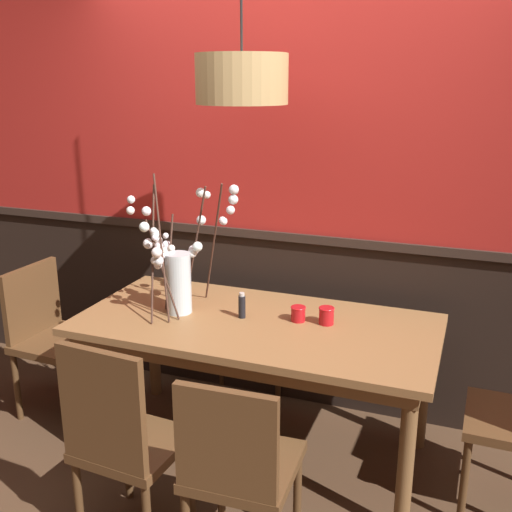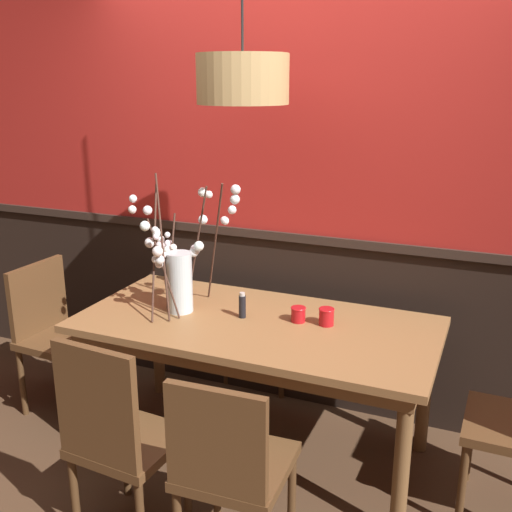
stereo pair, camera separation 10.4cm
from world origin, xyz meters
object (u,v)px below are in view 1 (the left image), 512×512
(chair_far_side_left, at_px, (264,305))
(candle_holder_nearer_edge, at_px, (326,316))
(chair_head_west_end, at_px, (50,331))
(vase_with_blossoms, at_px, (179,269))
(chair_near_side_right, at_px, (238,466))
(condiment_bottle, at_px, (242,306))
(chair_near_side_left, at_px, (121,437))
(pendant_lamp, at_px, (242,79))
(dining_table, at_px, (256,336))
(chair_far_side_right, at_px, (337,306))
(candle_holder_nearer_center, at_px, (298,314))

(chair_far_side_left, bearing_deg, candle_holder_nearer_edge, -50.77)
(chair_head_west_end, height_order, vase_with_blossoms, vase_with_blossoms)
(chair_near_side_right, bearing_deg, condiment_bottle, 110.89)
(chair_near_side_right, distance_m, candle_holder_nearer_edge, 0.97)
(chair_head_west_end, xyz_separation_m, candle_holder_nearer_edge, (1.65, 0.10, 0.30))
(chair_near_side_left, relative_size, pendant_lamp, 0.86)
(dining_table, height_order, chair_near_side_right, chair_near_side_right)
(chair_far_side_left, height_order, chair_far_side_right, chair_far_side_right)
(dining_table, distance_m, candle_holder_nearer_center, 0.25)
(dining_table, bearing_deg, candle_holder_nearer_edge, 15.14)
(chair_far_side_right, bearing_deg, chair_head_west_end, -149.65)
(chair_near_side_right, distance_m, candle_holder_nearer_center, 0.95)
(chair_far_side_right, relative_size, pendant_lamp, 0.88)
(chair_far_side_right, bearing_deg, candle_holder_nearer_edge, -81.25)
(dining_table, distance_m, candle_holder_nearer_edge, 0.38)
(chair_far_side_right, bearing_deg, chair_near_side_left, -106.24)
(candle_holder_nearer_center, xyz_separation_m, candle_holder_nearer_edge, (0.14, 0.01, 0.01))
(chair_head_west_end, height_order, candle_holder_nearer_edge, chair_head_west_end)
(chair_far_side_right, distance_m, candle_holder_nearer_center, 0.84)
(dining_table, height_order, candle_holder_nearer_center, candle_holder_nearer_center)
(pendant_lamp, bearing_deg, chair_near_side_right, -69.44)
(dining_table, height_order, chair_head_west_end, chair_head_west_end)
(chair_head_west_end, bearing_deg, chair_far_side_left, 38.42)
(chair_far_side_right, height_order, chair_head_west_end, chair_far_side_right)
(chair_head_west_end, bearing_deg, pendant_lamp, 4.19)
(condiment_bottle, bearing_deg, chair_near_side_right, -69.11)
(chair_far_side_left, height_order, pendant_lamp, pendant_lamp)
(chair_near_side_left, bearing_deg, chair_head_west_end, 141.29)
(chair_far_side_right, relative_size, candle_holder_nearer_center, 12.53)
(dining_table, xyz_separation_m, chair_near_side_right, (0.24, -0.83, -0.16))
(chair_near_side_left, xyz_separation_m, candle_holder_nearer_center, (0.48, 0.91, 0.27))
(chair_far_side_right, distance_m, candle_holder_nearer_edge, 0.84)
(chair_head_west_end, distance_m, condiment_bottle, 1.26)
(chair_head_west_end, height_order, pendant_lamp, pendant_lamp)
(chair_far_side_left, relative_size, chair_far_side_right, 0.90)
(chair_far_side_right, distance_m, condiment_bottle, 0.96)
(candle_holder_nearer_edge, bearing_deg, chair_near_side_left, -123.95)
(dining_table, relative_size, chair_far_side_left, 2.07)
(dining_table, xyz_separation_m, chair_far_side_left, (-0.26, 0.83, -0.16))
(pendant_lamp, bearing_deg, candle_holder_nearer_edge, 1.70)
(dining_table, bearing_deg, candle_holder_nearer_center, 21.87)
(dining_table, bearing_deg, condiment_bottle, 166.29)
(chair_far_side_left, relative_size, condiment_bottle, 6.50)
(candle_holder_nearer_edge, distance_m, condiment_bottle, 0.44)
(candle_holder_nearer_center, bearing_deg, chair_far_side_right, 88.44)
(chair_head_west_end, xyz_separation_m, pendant_lamp, (1.21, 0.09, 1.44))
(candle_holder_nearer_edge, bearing_deg, condiment_bottle, -170.46)
(dining_table, relative_size, chair_near_side_left, 1.90)
(candle_holder_nearer_center, distance_m, pendant_lamp, 1.18)
(chair_near_side_right, relative_size, chair_head_west_end, 1.02)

